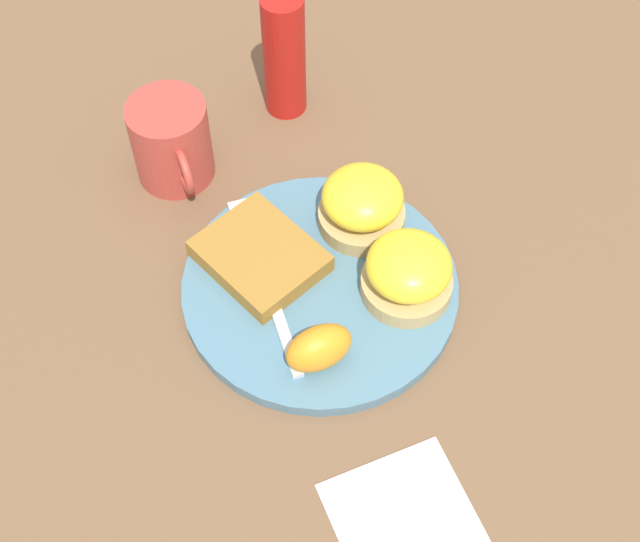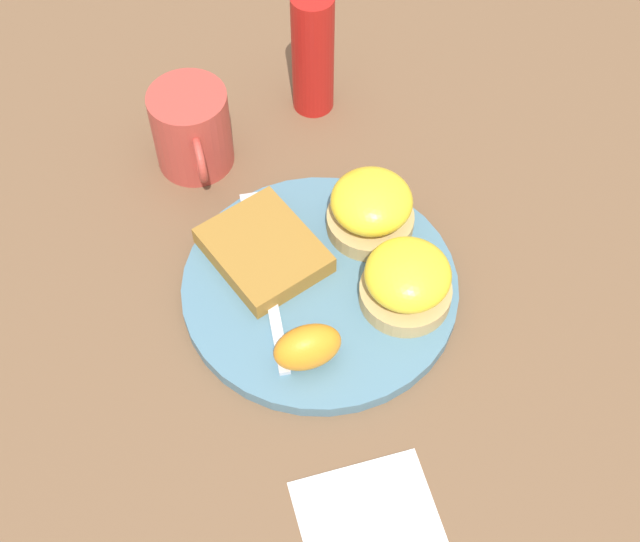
% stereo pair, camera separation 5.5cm
% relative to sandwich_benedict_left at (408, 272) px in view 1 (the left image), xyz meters
% --- Properties ---
extents(ground_plane, '(1.10, 1.10, 0.00)m').
position_rel_sandwich_benedict_left_xyz_m(ground_plane, '(-0.04, -0.07, -0.04)').
color(ground_plane, brown).
extents(plate, '(0.26, 0.26, 0.01)m').
position_rel_sandwich_benedict_left_xyz_m(plate, '(-0.04, -0.07, -0.04)').
color(plate, slate).
rests_on(plate, ground_plane).
extents(sandwich_benedict_left, '(0.08, 0.08, 0.06)m').
position_rel_sandwich_benedict_left_xyz_m(sandwich_benedict_left, '(0.00, 0.00, 0.00)').
color(sandwich_benedict_left, tan).
rests_on(sandwich_benedict_left, plate).
extents(sandwich_benedict_right, '(0.08, 0.08, 0.06)m').
position_rel_sandwich_benedict_left_xyz_m(sandwich_benedict_right, '(-0.09, -0.01, 0.00)').
color(sandwich_benedict_right, tan).
rests_on(sandwich_benedict_right, plate).
extents(hashbrown_patty, '(0.13, 0.12, 0.02)m').
position_rel_sandwich_benedict_left_xyz_m(hashbrown_patty, '(-0.08, -0.11, -0.02)').
color(hashbrown_patty, olive).
rests_on(hashbrown_patty, plate).
extents(orange_wedge, '(0.04, 0.06, 0.04)m').
position_rel_sandwich_benedict_left_xyz_m(orange_wedge, '(0.04, -0.10, -0.01)').
color(orange_wedge, orange).
rests_on(orange_wedge, plate).
extents(fork, '(0.20, 0.03, 0.00)m').
position_rel_sandwich_benedict_left_xyz_m(fork, '(-0.07, -0.11, -0.03)').
color(fork, silver).
rests_on(fork, plate).
extents(cup, '(0.11, 0.08, 0.09)m').
position_rel_sandwich_benedict_left_xyz_m(cup, '(-0.23, -0.15, 0.00)').
color(cup, '#B23D33').
rests_on(cup, ground_plane).
extents(napkin, '(0.11, 0.11, 0.00)m').
position_rel_sandwich_benedict_left_xyz_m(napkin, '(0.19, -0.09, -0.04)').
color(napkin, white).
rests_on(napkin, ground_plane).
extents(condiment_bottle, '(0.04, 0.04, 0.14)m').
position_rel_sandwich_benedict_left_xyz_m(condiment_bottle, '(-0.27, -0.01, 0.03)').
color(condiment_bottle, '#B21914').
rests_on(condiment_bottle, ground_plane).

